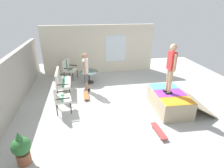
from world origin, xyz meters
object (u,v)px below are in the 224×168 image
patio_chair_near_house (68,67)px  patio_chair_by_wall (59,96)px  patio_table (89,75)px  skateboard_spare (159,131)px  patio_bench (61,80)px  person_watching (86,70)px  skate_ramp (170,101)px  skateboard_by_bench (86,95)px  potted_plant (21,148)px  person_skater (171,65)px

patio_chair_near_house → patio_chair_by_wall: 3.21m
patio_table → skateboard_spare: 4.61m
patio_bench → patio_chair_near_house: (1.67, -0.23, -0.00)m
patio_chair_near_house → person_watching: person_watching is taller
skate_ramp → skateboard_by_bench: bearing=64.2°
patio_table → person_watching: person_watching is taller
patio_chair_by_wall → skate_ramp: bearing=-97.3°
potted_plant → skateboard_spare: bearing=-82.1°
person_watching → potted_plant: size_ratio=1.85×
patio_chair_by_wall → potted_plant: 2.35m
patio_bench → potted_plant: 3.84m
patio_bench → skateboard_spare: bearing=-137.1°
patio_chair_by_wall → skateboard_spare: 3.50m
skateboard_by_bench → person_skater: bearing=-116.1°
patio_chair_near_house → skateboard_by_bench: bearing=-161.0°
patio_chair_by_wall → person_skater: (-0.46, -3.81, 1.06)m
patio_table → person_skater: bearing=-138.0°
person_skater → person_watching: bearing=54.4°
patio_chair_near_house → skateboard_spare: (-4.96, -2.82, -0.53)m
skate_ramp → person_skater: (0.04, 0.11, 1.35)m
patio_chair_near_house → patio_chair_by_wall: bearing=177.1°
skate_ramp → person_watching: bearing=54.9°
skate_ramp → patio_chair_near_house: 5.29m
skateboard_spare → patio_table: bearing=23.4°
skate_ramp → patio_chair_by_wall: 3.96m
person_skater → skateboard_spare: person_skater is taller
patio_bench → patio_chair_by_wall: 1.54m
skate_ramp → potted_plant: size_ratio=2.17×
skateboard_by_bench → person_watching: bearing=-5.1°
patio_bench → patio_table: bearing=-52.8°
patio_chair_by_wall → skateboard_by_bench: (0.94, -0.94, -0.53)m
patio_chair_by_wall → potted_plant: patio_chair_by_wall is taller
person_watching → potted_plant: person_watching is taller
patio_bench → person_skater: (-2.00, -3.88, 1.06)m
skateboard_spare → potted_plant: 3.70m
patio_table → skateboard_spare: bearing=-156.6°
patio_chair_by_wall → patio_table: 2.74m
patio_table → person_watching: (-0.92, 0.16, 0.59)m
patio_chair_by_wall → patio_bench: bearing=2.6°
person_watching → skateboard_spare: (-3.30, -1.98, -0.91)m
patio_table → potted_plant: (-4.72, 1.82, 0.06)m
skateboard_by_bench → skateboard_spare: bearing=-142.8°
skateboard_spare → potted_plant: (-0.51, 3.64, 0.38)m
patio_chair_by_wall → skateboard_by_bench: size_ratio=1.27×
patio_bench → patio_table: patio_bench is taller
skateboard_spare → patio_bench: bearing=42.9°
patio_table → skateboard_by_bench: 1.58m
patio_chair_near_house → patio_table: size_ratio=1.13×
patio_table → skateboard_by_bench: patio_table is taller
patio_table → person_skater: 4.15m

